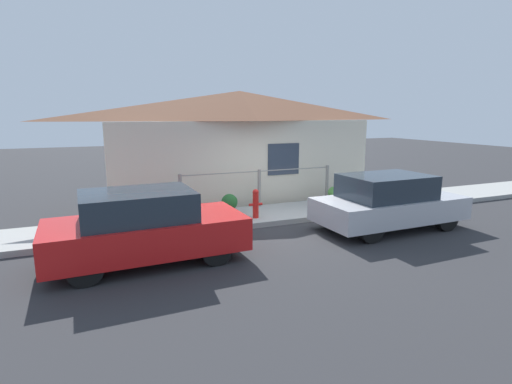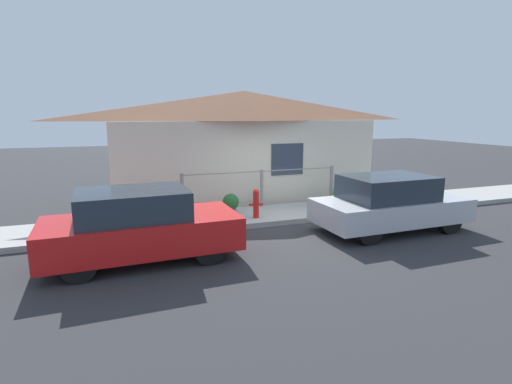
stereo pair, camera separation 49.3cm
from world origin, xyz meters
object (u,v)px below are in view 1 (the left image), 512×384
car_left (145,227)px  potted_plant_corner (334,194)px  potted_plant_by_fence (123,210)px  potted_plant_near_hydrant (229,203)px  fire_hydrant (256,203)px  car_right (388,202)px

car_left → potted_plant_corner: car_left is taller
car_left → potted_plant_by_fence: (-0.20, 2.76, -0.24)m
car_left → potted_plant_near_hydrant: size_ratio=7.02×
fire_hydrant → potted_plant_corner: bearing=14.3°
fire_hydrant → potted_plant_near_hydrant: (-0.48, 0.77, -0.12)m
fire_hydrant → potted_plant_by_fence: 3.47m
potted_plant_corner → fire_hydrant: bearing=-165.7°
car_left → car_right: size_ratio=1.00×
potted_plant_near_hydrant → fire_hydrant: bearing=-57.7°
car_right → potted_plant_corner: size_ratio=7.54×
potted_plant_near_hydrant → potted_plant_corner: potted_plant_near_hydrant is taller
car_right → potted_plant_by_fence: bearing=155.1°
fire_hydrant → car_left: bearing=-149.9°
fire_hydrant → potted_plant_by_fence: bearing=164.4°
car_right → potted_plant_near_hydrant: car_right is taller
potted_plant_corner → car_left: bearing=-157.1°
car_right → potted_plant_near_hydrant: (-3.40, 2.59, -0.27)m
potted_plant_near_hydrant → car_right: bearing=-37.3°
fire_hydrant → potted_plant_corner: fire_hydrant is taller
car_right → potted_plant_by_fence: (-6.26, 2.76, -0.23)m
car_left → potted_plant_by_fence: size_ratio=6.75×
potted_plant_near_hydrant → potted_plant_by_fence: size_ratio=0.96×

